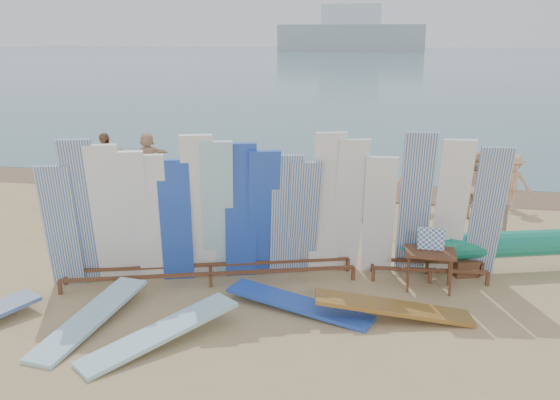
% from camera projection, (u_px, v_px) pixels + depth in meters
% --- Properties ---
extents(ground, '(160.00, 160.00, 0.00)m').
position_uv_depth(ground, '(225.00, 269.00, 12.36)').
color(ground, tan).
rests_on(ground, ground).
extents(ocean, '(320.00, 240.00, 0.02)m').
position_uv_depth(ocean, '(385.00, 57.00, 133.35)').
color(ocean, '#3F6571').
rests_on(ocean, ground).
extents(wet_sand_strip, '(40.00, 2.60, 0.01)m').
position_uv_depth(wet_sand_strip, '(287.00, 186.00, 19.17)').
color(wet_sand_strip, brown).
rests_on(wet_sand_strip, ground).
extents(distant_ship, '(45.00, 8.00, 14.00)m').
position_uv_depth(distant_ship, '(351.00, 34.00, 183.32)').
color(distant_ship, '#999EA3').
rests_on(distant_ship, ocean).
extents(fence, '(12.08, 0.08, 0.90)m').
position_uv_depth(fence, '(257.00, 202.00, 15.03)').
color(fence, '#7A6D5C').
rests_on(fence, ground).
extents(main_surfboard_rack, '(6.00, 2.58, 3.01)m').
position_uv_depth(main_surfboard_rack, '(209.00, 217.00, 11.35)').
color(main_surfboard_rack, brown).
rests_on(main_surfboard_rack, ground).
extents(side_surfboard_rack, '(2.72, 1.02, 3.02)m').
position_uv_depth(side_surfboard_rack, '(434.00, 213.00, 11.52)').
color(side_surfboard_rack, brown).
rests_on(side_surfboard_rack, ground).
extents(outrigger_canoe, '(5.93, 2.42, 0.87)m').
position_uv_depth(outrigger_canoe, '(541.00, 244.00, 12.19)').
color(outrigger_canoe, brown).
rests_on(outrigger_canoe, ground).
extents(vendor_table, '(0.94, 0.67, 1.24)m').
position_uv_depth(vendor_table, '(429.00, 269.00, 11.28)').
color(vendor_table, brown).
rests_on(vendor_table, ground).
extents(flat_board_c, '(2.74, 0.95, 0.44)m').
position_uv_depth(flat_board_c, '(393.00, 319.00, 10.17)').
color(flat_board_c, olive).
rests_on(flat_board_c, ground).
extents(flat_board_a, '(0.91, 2.75, 0.32)m').
position_uv_depth(flat_board_a, '(91.00, 326.00, 9.93)').
color(flat_board_a, '#8AC5DD').
rests_on(flat_board_a, ground).
extents(flat_board_d, '(2.75, 1.32, 0.23)m').
position_uv_depth(flat_board_d, '(299.00, 310.00, 10.52)').
color(flat_board_d, blue).
rests_on(flat_board_d, ground).
extents(flat_board_b, '(2.07, 2.48, 0.38)m').
position_uv_depth(flat_board_b, '(161.00, 343.00, 9.37)').
color(flat_board_b, '#8AC5DD').
rests_on(flat_board_b, ground).
extents(beach_chair_left, '(0.64, 0.67, 0.96)m').
position_uv_depth(beach_chair_left, '(323.00, 210.00, 15.54)').
color(beach_chair_left, red).
rests_on(beach_chair_left, ground).
extents(beach_chair_right, '(0.74, 0.76, 0.93)m').
position_uv_depth(beach_chair_right, '(352.00, 208.00, 15.79)').
color(beach_chair_right, red).
rests_on(beach_chair_right, ground).
extents(stroller, '(0.68, 0.91, 1.17)m').
position_uv_depth(stroller, '(297.00, 203.00, 15.48)').
color(stroller, red).
rests_on(stroller, ground).
extents(beachgoer_0, '(0.79, 0.42, 1.57)m').
position_uv_depth(beachgoer_0, '(127.00, 177.00, 16.98)').
color(beachgoer_0, tan).
rests_on(beachgoer_0, ground).
extents(beachgoer_extra_0, '(1.05, 0.53, 1.57)m').
position_uv_depth(beachgoer_extra_0, '(512.00, 182.00, 16.39)').
color(beachgoer_extra_0, tan).
rests_on(beachgoer_extra_0, ground).
extents(beachgoer_8, '(0.95, 0.86, 1.80)m').
position_uv_depth(beachgoer_8, '(476.00, 185.00, 15.60)').
color(beachgoer_8, beige).
rests_on(beachgoer_8, ground).
extents(beachgoer_5, '(1.67, 0.82, 1.72)m').
position_uv_depth(beachgoer_5, '(249.00, 171.00, 17.44)').
color(beachgoer_5, beige).
rests_on(beachgoer_5, ground).
extents(beachgoer_11, '(1.44, 1.40, 1.64)m').
position_uv_depth(beachgoer_11, '(148.00, 157.00, 19.66)').
color(beachgoer_11, beige).
rests_on(beachgoer_11, ground).
extents(beachgoer_extra_1, '(1.21, 0.89, 1.89)m').
position_uv_depth(beachgoer_extra_1, '(106.00, 163.00, 18.03)').
color(beachgoer_extra_1, '#8C6042').
rests_on(beachgoer_extra_1, ground).
extents(beachgoer_9, '(1.11, 0.81, 1.59)m').
position_uv_depth(beachgoer_9, '(413.00, 179.00, 16.66)').
color(beachgoer_9, tan).
rests_on(beachgoer_9, ground).
extents(beachgoer_2, '(0.54, 0.85, 1.62)m').
position_uv_depth(beachgoer_2, '(119.00, 176.00, 17.02)').
color(beachgoer_2, beige).
rests_on(beachgoer_2, ground).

